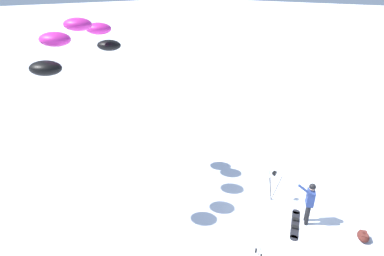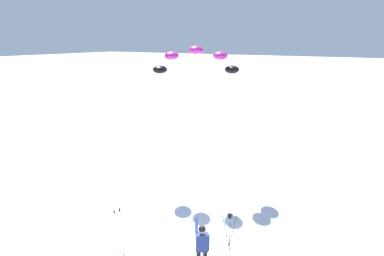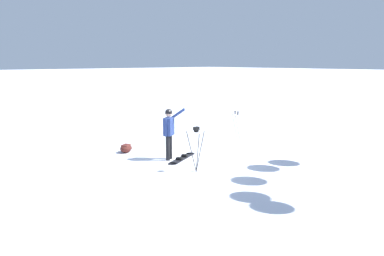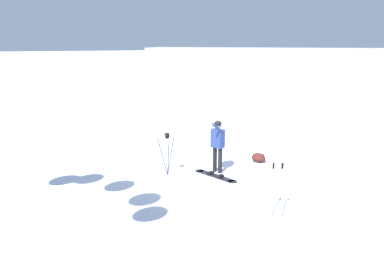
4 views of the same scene
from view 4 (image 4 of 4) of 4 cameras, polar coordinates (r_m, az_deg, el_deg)
name	(u,v)px [view 4 (image 4 of 4)]	position (r m, az deg, el deg)	size (l,w,h in m)	color
ground_plane	(209,177)	(13.41, 2.31, -6.76)	(300.00, 300.00, 0.00)	white
snowboarder	(218,141)	(13.59, 3.54, -1.76)	(0.61, 0.70, 1.79)	black
snowboard	(215,176)	(13.47, 3.26, -6.59)	(0.89, 1.65, 0.10)	black
gear_bag_large	(258,158)	(15.11, 9.17, -4.07)	(0.60, 0.66, 0.31)	#4C1E19
camera_tripod	(167,145)	(13.32, -3.46, -2.43)	(0.59, 0.49, 1.40)	#262628
ski_poles	(277,181)	(10.61, 11.71, -7.20)	(0.35, 0.37, 1.33)	gray
distant_ridge	(274,56)	(76.14, 11.28, 9.74)	(43.13, 31.24, 2.80)	#AFA9C4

